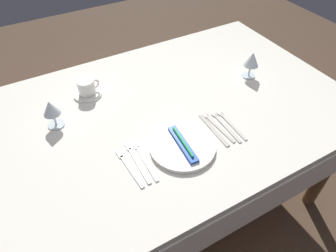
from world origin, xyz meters
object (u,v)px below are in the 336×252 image
Objects in this scene: fork_outer at (144,158)px; spoon_tea at (228,121)px; toothbrush_package at (183,143)px; wine_glass_centre at (51,109)px; spoon_dessert at (222,123)px; fork_salad at (129,166)px; dinner_knife at (214,131)px; spoon_soup at (214,124)px; dinner_plate at (183,146)px; wine_glass_left at (252,60)px; coffee_cup_left at (87,87)px; fork_inner at (137,160)px.

fork_outer is 0.41m from spoon_tea.
wine_glass_centre reaches higher than toothbrush_package.
toothbrush_package is at bearing -170.28° from spoon_dessert.
spoon_tea is (0.48, 0.02, -0.00)m from fork_salad.
wine_glass_centre is at bearing 147.64° from dinner_knife.
fork_salad is (-0.23, 0.02, -0.02)m from toothbrush_package.
toothbrush_package is 0.20m from spoon_soup.
dinner_plate is 1.25× the size of spoon_dessert.
dinner_knife is 1.54× the size of wine_glass_left.
spoon_soup is at bearing 4.53° from fork_salad.
dinner_plate is 0.56m from coffee_cup_left.
dinner_plate is 0.23m from fork_salad.
dinner_plate is 1.25× the size of spoon_soup.
wine_glass_left is (0.72, 0.23, 0.09)m from fork_outer.
wine_glass_left is at bearing 18.09° from fork_outer.
fork_outer and fork_inner have the same top height.
toothbrush_package is 1.54× the size of wine_glass_left.
dinner_plate is at bearing -8.69° from fork_outer.
wine_glass_left reaches higher than fork_outer.
dinner_plate is 0.62m from wine_glass_left.
fork_outer is 0.99× the size of fork_inner.
spoon_dessert is at bearing 2.09° from fork_outer.
dinner_knife is (0.17, 0.02, -0.02)m from toothbrush_package.
dinner_plate is at bearing -172.21° from spoon_tea.
toothbrush_package is 0.23m from fork_salad.
wine_glass_left reaches higher than dinner_knife.
dinner_plate is 1.28× the size of spoon_tea.
spoon_dessert is (0.45, 0.02, 0.00)m from fork_salad.
dinner_plate reaches higher than spoon_soup.
dinner_knife is 2.03× the size of coffee_cup_left.
wine_glass_left is (0.36, 0.21, 0.09)m from spoon_soup.
coffee_cup_left is at bearing 161.68° from wine_glass_left.
toothbrush_package reaches higher than dinner_plate.
wine_glass_left reaches higher than spoon_dessert.
wine_glass_centre reaches higher than fork_inner.
wine_glass_centre is (-0.63, 0.34, 0.09)m from spoon_dessert.
fork_inner is 0.79m from wine_glass_left.
fork_inner is at bearing 171.10° from dinner_plate.
dinner_plate is at bearing -165.27° from spoon_soup.
dinner_plate is 0.56m from wine_glass_centre.
spoon_tea is (0.03, -0.00, -0.00)m from spoon_dessert.
spoon_soup is at bearing -150.29° from wine_glass_left.
spoon_soup is at bearing -48.50° from coffee_cup_left.
wine_glass_left is (0.39, 0.24, 0.09)m from dinner_knife.
wine_glass_left is at bearing 17.05° from fork_inner.
coffee_cup_left is 0.24m from wine_glass_centre.
dinner_knife is at bearing -1.63° from fork_outer.
coffee_cup_left is at bearing 131.50° from spoon_soup.
dinner_plate is 0.17m from dinner_knife.
spoon_dessert is 0.03m from spoon_tea.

